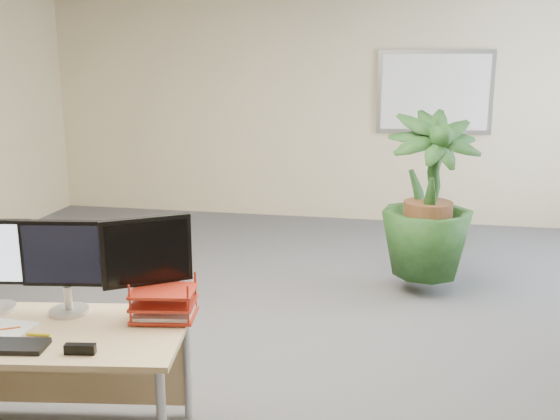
# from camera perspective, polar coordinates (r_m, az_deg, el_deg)

# --- Properties ---
(floor) EXTENTS (8.00, 8.00, 0.00)m
(floor) POSITION_cam_1_polar(r_m,az_deg,el_deg) (4.07, -2.38, -14.40)
(floor) COLOR #4E4D52
(floor) RESTS_ON ground
(back_wall) EXTENTS (7.00, 0.04, 2.70)m
(back_wall) POSITION_cam_1_polar(r_m,az_deg,el_deg) (7.56, 4.63, 9.28)
(back_wall) COLOR beige
(back_wall) RESTS_ON floor
(whiteboard) EXTENTS (1.30, 0.04, 0.95)m
(whiteboard) POSITION_cam_1_polar(r_m,az_deg,el_deg) (7.48, 13.96, 10.42)
(whiteboard) COLOR #A3A4A8
(whiteboard) RESTS_ON back_wall
(desk) EXTENTS (1.75, 0.94, 0.64)m
(desk) POSITION_cam_1_polar(r_m,az_deg,el_deg) (3.45, -22.36, -11.46)
(desk) COLOR #D9B480
(desk) RESTS_ON floor
(floor_plant) EXTENTS (1.07, 1.07, 1.50)m
(floor_plant) POSITION_cam_1_polar(r_m,az_deg,el_deg) (5.27, 13.41, 0.47)
(floor_plant) COLOR #133413
(floor_plant) RESTS_ON floor
(monitor_right) EXTENTS (0.44, 0.20, 0.49)m
(monitor_right) POSITION_cam_1_polar(r_m,az_deg,el_deg) (3.34, -19.07, -4.40)
(monitor_right) COLOR silver
(monitor_right) RESTS_ON desk
(monitor_dark) EXTENTS (0.40, 0.29, 0.51)m
(monitor_dark) POSITION_cam_1_polar(r_m,az_deg,el_deg) (3.24, -12.05, -4.37)
(monitor_dark) COLOR silver
(monitor_dark) RESTS_ON desk
(spiral_notebook) EXTENTS (0.30, 0.23, 0.01)m
(spiral_notebook) POSITION_cam_1_polar(r_m,az_deg,el_deg) (3.34, -24.24, -9.94)
(spiral_notebook) COLOR silver
(spiral_notebook) RESTS_ON desk
(orange_pen) EXTENTS (0.12, 0.07, 0.01)m
(orange_pen) POSITION_cam_1_polar(r_m,az_deg,el_deg) (3.31, -23.77, -9.92)
(orange_pen) COLOR #E85819
(orange_pen) RESTS_ON spiral_notebook
(yellow_highlighter) EXTENTS (0.12, 0.02, 0.02)m
(yellow_highlighter) POSITION_cam_1_polar(r_m,az_deg,el_deg) (3.21, -21.22, -10.58)
(yellow_highlighter) COLOR yellow
(yellow_highlighter) RESTS_ON desk
(letter_tray) EXTENTS (0.35, 0.28, 0.15)m
(letter_tray) POSITION_cam_1_polar(r_m,az_deg,el_deg) (3.22, -10.56, -8.60)
(letter_tray) COLOR #AA2414
(letter_tray) RESTS_ON desk
(stapler) EXTENTS (0.14, 0.06, 0.05)m
(stapler) POSITION_cam_1_polar(r_m,az_deg,el_deg) (2.97, -17.81, -12.01)
(stapler) COLOR black
(stapler) RESTS_ON desk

